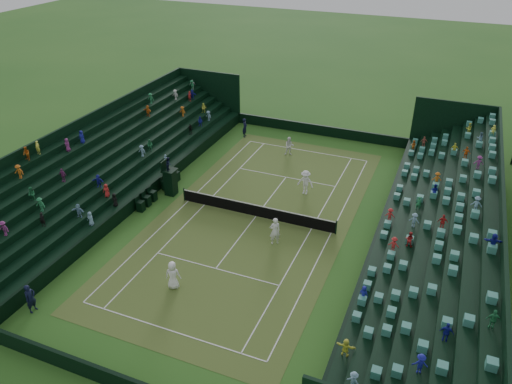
# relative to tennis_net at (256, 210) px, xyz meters

# --- Properties ---
(ground) EXTENTS (160.00, 160.00, 0.00)m
(ground) POSITION_rel_tennis_net_xyz_m (0.00, 0.00, -0.53)
(ground) COLOR #285C1D
(ground) RESTS_ON ground
(court_surface) EXTENTS (12.97, 26.77, 0.01)m
(court_surface) POSITION_rel_tennis_net_xyz_m (0.00, 0.00, -0.52)
(court_surface) COLOR #3B6F25
(court_surface) RESTS_ON ground
(perimeter_wall_north) EXTENTS (17.17, 0.20, 1.00)m
(perimeter_wall_north) POSITION_rel_tennis_net_xyz_m (0.00, 15.88, -0.03)
(perimeter_wall_north) COLOR black
(perimeter_wall_north) RESTS_ON ground
(perimeter_wall_south) EXTENTS (17.17, 0.20, 1.00)m
(perimeter_wall_south) POSITION_rel_tennis_net_xyz_m (0.00, -15.88, -0.03)
(perimeter_wall_south) COLOR black
(perimeter_wall_south) RESTS_ON ground
(perimeter_wall_east) EXTENTS (0.20, 31.77, 1.00)m
(perimeter_wall_east) POSITION_rel_tennis_net_xyz_m (8.48, 0.00, -0.03)
(perimeter_wall_east) COLOR black
(perimeter_wall_east) RESTS_ON ground
(perimeter_wall_west) EXTENTS (0.20, 31.77, 1.00)m
(perimeter_wall_west) POSITION_rel_tennis_net_xyz_m (-8.48, 0.00, -0.03)
(perimeter_wall_west) COLOR black
(perimeter_wall_west) RESTS_ON ground
(north_grandstand) EXTENTS (6.60, 32.00, 4.90)m
(north_grandstand) POSITION_rel_tennis_net_xyz_m (12.66, 0.00, 1.02)
(north_grandstand) COLOR black
(north_grandstand) RESTS_ON ground
(south_grandstand) EXTENTS (6.60, 32.00, 4.90)m
(south_grandstand) POSITION_rel_tennis_net_xyz_m (-12.66, 0.00, 1.02)
(south_grandstand) COLOR black
(south_grandstand) RESTS_ON ground
(tennis_net) EXTENTS (11.67, 0.10, 1.06)m
(tennis_net) POSITION_rel_tennis_net_xyz_m (0.00, 0.00, 0.00)
(tennis_net) COLOR black
(tennis_net) RESTS_ON ground
(umpire_chair) EXTENTS (0.99, 0.99, 3.11)m
(umpire_chair) POSITION_rel_tennis_net_xyz_m (-7.22, 0.49, 0.80)
(umpire_chair) COLOR black
(umpire_chair) RESTS_ON ground
(courtside_chairs) EXTENTS (0.52, 5.49, 1.12)m
(courtside_chairs) POSITION_rel_tennis_net_xyz_m (-7.99, 0.03, -0.10)
(courtside_chairs) COLOR black
(courtside_chairs) RESTS_ON ground
(player_near_west) EXTENTS (1.00, 0.80, 1.79)m
(player_near_west) POSITION_rel_tennis_net_xyz_m (-1.47, -8.85, 0.37)
(player_near_west) COLOR white
(player_near_west) RESTS_ON ground
(player_near_east) EXTENTS (0.85, 0.79, 1.95)m
(player_near_east) POSITION_rel_tennis_net_xyz_m (2.37, -2.56, 0.45)
(player_near_east) COLOR white
(player_near_east) RESTS_ON ground
(player_far_west) EXTENTS (0.98, 0.87, 1.67)m
(player_far_west) POSITION_rel_tennis_net_xyz_m (-1.18, 10.55, 0.31)
(player_far_west) COLOR white
(player_far_west) RESTS_ON ground
(player_far_east) EXTENTS (1.28, 0.76, 1.95)m
(player_far_east) POSITION_rel_tennis_net_xyz_m (2.22, 4.45, 0.45)
(player_far_east) COLOR white
(player_far_east) RESTS_ON ground
(line_judge_north) EXTENTS (0.56, 0.74, 1.83)m
(line_judge_north) POSITION_rel_tennis_net_xyz_m (-6.43, 12.77, 0.39)
(line_judge_north) COLOR black
(line_judge_north) RESTS_ON ground
(line_judge_south) EXTENTS (0.43, 0.64, 1.73)m
(line_judge_south) POSITION_rel_tennis_net_xyz_m (-7.54, -13.43, 0.34)
(line_judge_south) COLOR black
(line_judge_south) RESTS_ON ground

